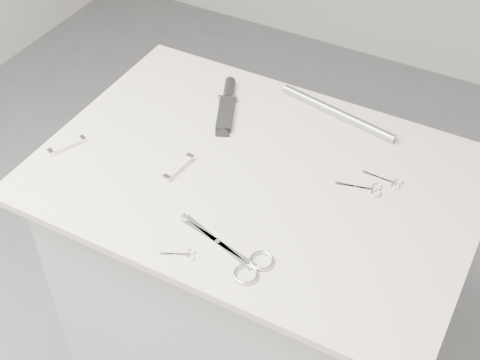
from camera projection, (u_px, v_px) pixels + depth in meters
The scene contains 10 objects.
plinth at pixel (254, 297), 1.85m from camera, with size 0.90×0.60×0.90m, color #B6B5B3.
display_board at pixel (257, 176), 1.54m from camera, with size 1.00×0.70×0.02m, color beige.
large_shears at pixel (241, 258), 1.34m from camera, with size 0.23×0.11×0.01m.
embroidery_scissors_a at pixel (367, 189), 1.49m from camera, with size 0.10×0.05×0.00m.
embroidery_scissors_b at pixel (388, 181), 1.51m from camera, with size 0.09×0.04×0.00m.
tiny_scissors at pixel (183, 254), 1.35m from camera, with size 0.07×0.05×0.00m.
sheathed_knife at pixel (227, 103), 1.71m from camera, with size 0.11×0.21×0.03m.
pocket_knife_a at pixel (67, 145), 1.59m from camera, with size 0.06×0.09×0.01m.
pocket_knife_b at pixel (179, 167), 1.54m from camera, with size 0.03×0.10×0.01m.
metal_rail at pixel (338, 113), 1.68m from camera, with size 0.02×0.02×0.33m, color #94979D.
Camera 1 is at (0.50, -1.01, 1.96)m, focal length 50.00 mm.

